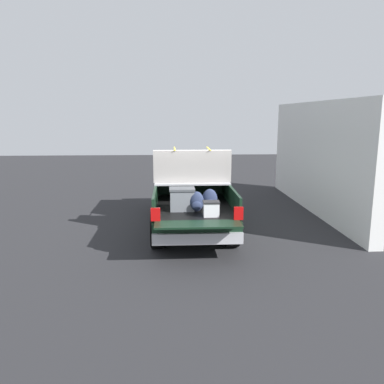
{
  "coord_description": "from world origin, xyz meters",
  "views": [
    {
      "loc": [
        -10.52,
        0.55,
        3.08
      ],
      "look_at": [
        -0.6,
        0.0,
        1.1
      ],
      "focal_mm": 36.19,
      "sensor_mm": 36.0,
      "label": 1
    }
  ],
  "objects": [
    {
      "name": "ground_plane",
      "position": [
        0.0,
        0.0,
        0.0
      ],
      "size": [
        40.0,
        40.0,
        0.0
      ],
      "primitive_type": "plane",
      "color": "#262628"
    },
    {
      "name": "pickup_truck",
      "position": [
        0.37,
        0.0,
        0.98
      ],
      "size": [
        6.05,
        2.06,
        2.23
      ],
      "color": "black",
      "rests_on": "ground_plane"
    },
    {
      "name": "building_facade",
      "position": [
        1.7,
        -4.15,
        1.75
      ],
      "size": [
        8.03,
        0.36,
        3.5
      ],
      "primitive_type": "cube",
      "color": "white",
      "rests_on": "ground_plane"
    }
  ]
}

